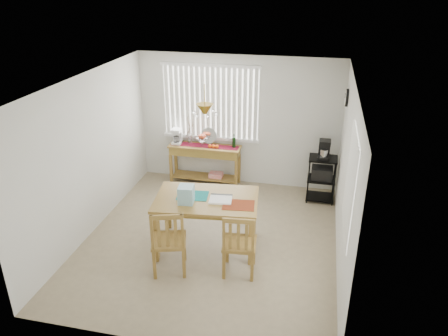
% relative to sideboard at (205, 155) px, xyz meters
% --- Properties ---
extents(ground, '(4.00, 4.50, 0.01)m').
position_rel_sideboard_xyz_m(ground, '(0.62, -2.03, -0.62)').
color(ground, gray).
extents(room_shell, '(4.20, 4.70, 2.70)m').
position_rel_sideboard_xyz_m(room_shell, '(0.62, -2.01, 1.08)').
color(room_shell, silver).
rests_on(room_shell, ground).
extents(sideboard, '(1.45, 0.41, 0.81)m').
position_rel_sideboard_xyz_m(sideboard, '(0.00, 0.00, 0.00)').
color(sideboard, olive).
rests_on(sideboard, ground).
extents(sideboard_items, '(1.38, 0.34, 0.62)m').
position_rel_sideboard_xyz_m(sideboard_items, '(-0.24, 0.01, 0.33)').
color(sideboard_items, maroon).
rests_on(sideboard_items, sideboard).
extents(wire_cart, '(0.51, 0.41, 0.87)m').
position_rel_sideboard_xyz_m(wire_cart, '(2.32, -0.24, -0.09)').
color(wire_cart, black).
rests_on(wire_cart, ground).
extents(cart_items, '(0.21, 0.25, 0.36)m').
position_rel_sideboard_xyz_m(cart_items, '(2.32, -0.23, 0.42)').
color(cart_items, black).
rests_on(cart_items, wire_cart).
extents(dining_table, '(1.67, 1.18, 0.84)m').
position_rel_sideboard_xyz_m(dining_table, '(0.60, -2.17, 0.13)').
color(dining_table, olive).
rests_on(dining_table, ground).
extents(table_items, '(1.25, 0.55, 0.27)m').
position_rel_sideboard_xyz_m(table_items, '(0.46, -2.32, 0.33)').
color(table_items, '#157977').
rests_on(table_items, dining_table).
extents(chair_left, '(0.60, 0.60, 1.04)m').
position_rel_sideboard_xyz_m(chair_left, '(0.25, -2.95, -0.10)').
color(chair_left, olive).
rests_on(chair_left, ground).
extents(chair_right, '(0.50, 0.50, 1.01)m').
position_rel_sideboard_xyz_m(chair_right, '(1.23, -2.78, -0.12)').
color(chair_right, olive).
rests_on(chair_right, ground).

